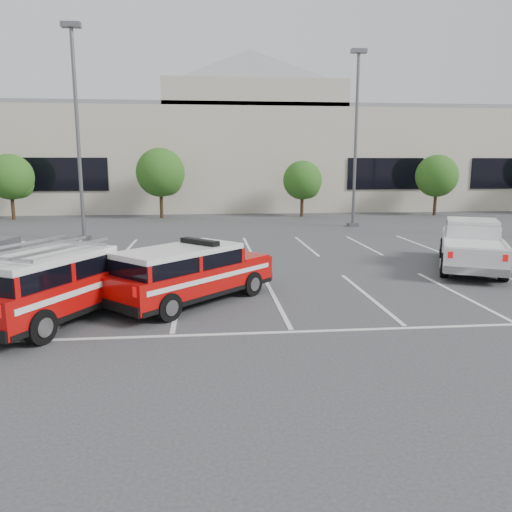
{
  "coord_description": "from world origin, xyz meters",
  "views": [
    {
      "loc": [
        -1.89,
        -13.49,
        3.75
      ],
      "look_at": [
        -0.44,
        1.01,
        1.05
      ],
      "focal_mm": 35.0,
      "sensor_mm": 36.0,
      "label": 1
    }
  ],
  "objects": [
    {
      "name": "tree_left",
      "position": [
        -14.91,
        22.05,
        2.77
      ],
      "size": [
        3.07,
        3.07,
        4.42
      ],
      "color": "#3F2B19",
      "rests_on": "ground"
    },
    {
      "name": "ground",
      "position": [
        0.0,
        0.0,
        0.0
      ],
      "size": [
        120.0,
        120.0,
        0.0
      ],
      "primitive_type": "plane",
      "color": "#363638",
      "rests_on": "ground"
    },
    {
      "name": "tree_right",
      "position": [
        15.09,
        22.05,
        2.77
      ],
      "size": [
        3.07,
        3.07,
        4.42
      ],
      "color": "#3F2B19",
      "rests_on": "ground"
    },
    {
      "name": "light_pole_left",
      "position": [
        -8.0,
        12.0,
        5.19
      ],
      "size": [
        0.9,
        0.6,
        10.24
      ],
      "color": "#59595E",
      "rests_on": "ground"
    },
    {
      "name": "convention_building",
      "position": [
        0.18,
        31.86,
        4.72
      ],
      "size": [
        60.0,
        16.99,
        13.2
      ],
      "color": "beige",
      "rests_on": "ground"
    },
    {
      "name": "fire_chief_suv",
      "position": [
        -2.37,
        -0.15,
        0.7
      ],
      "size": [
        4.69,
        4.67,
        1.71
      ],
      "rotation": [
        0.0,
        0.0,
        -0.79
      ],
      "color": "#A70908",
      "rests_on": "ground"
    },
    {
      "name": "tree_mid_right",
      "position": [
        5.09,
        22.05,
        2.5
      ],
      "size": [
        2.77,
        2.77,
        3.99
      ],
      "color": "#3F2B19",
      "rests_on": "ground"
    },
    {
      "name": "white_pickup",
      "position": [
        7.66,
        3.46,
        0.69
      ],
      "size": [
        4.19,
        5.94,
        1.73
      ],
      "rotation": [
        0.0,
        0.0,
        -0.45
      ],
      "color": "silver",
      "rests_on": "ground"
    },
    {
      "name": "stall_markings",
      "position": [
        0.0,
        4.5,
        0.01
      ],
      "size": [
        23.0,
        15.0,
        0.01
      ],
      "primitive_type": "cube",
      "color": "silver",
      "rests_on": "ground"
    },
    {
      "name": "ladder_suv",
      "position": [
        -5.51,
        -1.37,
        0.76
      ],
      "size": [
        3.94,
        5.18,
        1.91
      ],
      "rotation": [
        0.0,
        0.0,
        -0.48
      ],
      "color": "#A70908",
      "rests_on": "ground"
    },
    {
      "name": "light_pole_mid",
      "position": [
        7.0,
        16.0,
        5.19
      ],
      "size": [
        0.9,
        0.6,
        10.24
      ],
      "color": "#59595E",
      "rests_on": "ground"
    },
    {
      "name": "tree_mid_left",
      "position": [
        -4.91,
        22.05,
        3.04
      ],
      "size": [
        3.37,
        3.37,
        4.85
      ],
      "color": "#3F2B19",
      "rests_on": "ground"
    }
  ]
}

